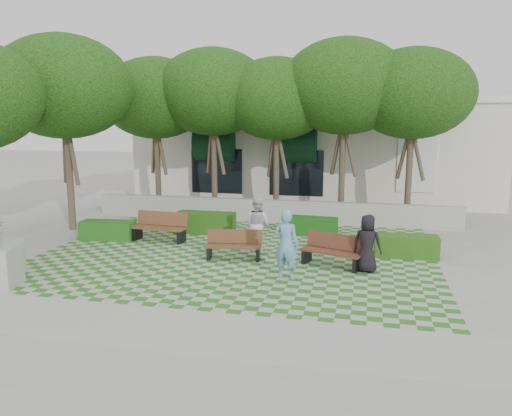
% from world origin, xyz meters
% --- Properties ---
extents(ground, '(90.00, 90.00, 0.00)m').
position_xyz_m(ground, '(0.00, 0.00, 0.00)').
color(ground, gray).
rests_on(ground, ground).
extents(lawn, '(12.00, 12.00, 0.00)m').
position_xyz_m(lawn, '(0.00, 1.00, 0.01)').
color(lawn, '#2B721E').
rests_on(lawn, ground).
extents(sidewalk_south, '(16.00, 2.00, 0.01)m').
position_xyz_m(sidewalk_south, '(0.00, -4.70, 0.01)').
color(sidewalk_south, '#9E9B93').
rests_on(sidewalk_south, ground).
extents(sidewalk_west, '(2.00, 12.00, 0.01)m').
position_xyz_m(sidewalk_west, '(-7.20, 1.00, 0.01)').
color(sidewalk_west, '#9E9B93').
rests_on(sidewalk_west, ground).
extents(retaining_wall, '(15.00, 0.36, 0.90)m').
position_xyz_m(retaining_wall, '(0.00, 6.20, 0.45)').
color(retaining_wall, '#9E9B93').
rests_on(retaining_wall, ground).
extents(bench_east, '(1.86, 1.17, 0.93)m').
position_xyz_m(bench_east, '(3.00, 0.36, 0.45)').
color(bench_east, '#522A1C').
rests_on(bench_east, ground).
extents(bench_mid, '(1.72, 0.76, 0.87)m').
position_xyz_m(bench_mid, '(0.06, 0.47, 0.42)').
color(bench_mid, '#53321C').
rests_on(bench_mid, ground).
extents(bench_west, '(1.95, 0.78, 1.00)m').
position_xyz_m(bench_west, '(-3.03, 2.10, 0.48)').
color(bench_west, brown).
rests_on(bench_west, ground).
extents(hedge_east, '(1.91, 0.83, 0.66)m').
position_xyz_m(hedge_east, '(5.11, 1.92, 0.33)').
color(hedge_east, '#244E14').
rests_on(hedge_east, ground).
extents(hedge_midright, '(1.87, 0.88, 0.63)m').
position_xyz_m(hedge_midright, '(1.96, 4.23, 0.32)').
color(hedge_midright, '#144913').
rests_on(hedge_midright, ground).
extents(hedge_midleft, '(2.17, 0.90, 0.76)m').
position_xyz_m(hedge_midleft, '(-1.92, 3.63, 0.38)').
color(hedge_midleft, '#214A13').
rests_on(hedge_midleft, ground).
extents(hedge_west, '(1.91, 0.91, 0.65)m').
position_xyz_m(hedge_west, '(-4.91, 1.89, 0.32)').
color(hedge_west, '#1D5015').
rests_on(hedge_west, ground).
extents(person_blue, '(0.76, 0.58, 1.87)m').
position_xyz_m(person_blue, '(1.89, -1.02, 0.93)').
color(person_blue, '#6598B8').
rests_on(person_blue, ground).
extents(person_dark, '(0.89, 0.69, 1.61)m').
position_xyz_m(person_dark, '(3.95, 0.07, 0.80)').
color(person_dark, black).
rests_on(person_dark, ground).
extents(person_white, '(1.07, 0.99, 1.77)m').
position_xyz_m(person_white, '(0.56, 1.50, 0.88)').
color(person_white, silver).
rests_on(person_white, ground).
extents(tree_row, '(17.70, 13.40, 7.41)m').
position_xyz_m(tree_row, '(-1.86, 5.95, 5.18)').
color(tree_row, '#47382B').
rests_on(tree_row, ground).
extents(building, '(18.00, 8.92, 5.15)m').
position_xyz_m(building, '(0.93, 14.08, 2.52)').
color(building, silver).
rests_on(building, ground).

